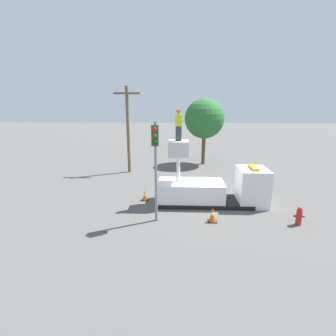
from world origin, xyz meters
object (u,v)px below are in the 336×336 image
at_px(traffic_light_pole, 155,153).
at_px(traffic_cone_curbside, 213,215).
at_px(worker, 179,126).
at_px(fire_hydrant, 299,216).
at_px(traffic_cone_rear, 145,196).
at_px(bucket_truck, 212,189).
at_px(tree_left_bg, 204,119).
at_px(utility_pole, 128,127).

height_order(traffic_light_pole, traffic_cone_curbside, traffic_light_pole).
relative_size(worker, traffic_cone_curbside, 2.22).
xyz_separation_m(worker, traffic_light_pole, (-1.11, -2.64, -1.07)).
xyz_separation_m(fire_hydrant, traffic_cone_curbside, (-4.30, 0.16, -0.09)).
xyz_separation_m(worker, traffic_cone_curbside, (1.81, -2.52, -4.34)).
relative_size(traffic_light_pole, traffic_cone_rear, 8.00).
height_order(bucket_truck, traffic_cone_rear, bucket_truck).
bearing_deg(bucket_truck, traffic_cone_rear, 175.12).
distance_m(worker, tree_left_bg, 10.66).
height_order(traffic_cone_rear, utility_pole, utility_pole).
relative_size(bucket_truck, utility_pole, 0.89).
distance_m(traffic_light_pole, fire_hydrant, 7.89).
bearing_deg(worker, traffic_cone_rear, 170.30).
bearing_deg(utility_pole, traffic_cone_rear, -71.49).
distance_m(bucket_truck, fire_hydrant, 4.86).
height_order(bucket_truck, worker, worker).
xyz_separation_m(traffic_cone_curbside, utility_pole, (-6.12, 9.57, 3.58)).
relative_size(worker, fire_hydrant, 1.82).
relative_size(bucket_truck, traffic_light_pole, 1.26).
distance_m(worker, traffic_cone_curbside, 5.34).
xyz_separation_m(traffic_light_pole, traffic_cone_curbside, (2.91, 0.11, -3.27)).
distance_m(traffic_cone_rear, tree_left_bg, 11.72).
bearing_deg(worker, utility_pole, 121.46).
bearing_deg(fire_hydrant, worker, 156.29).
distance_m(bucket_truck, traffic_cone_rear, 4.20).
bearing_deg(traffic_light_pole, traffic_cone_rear, 107.81).
distance_m(bucket_truck, tree_left_bg, 10.95).
distance_m(bucket_truck, traffic_cone_curbside, 2.59).
distance_m(fire_hydrant, utility_pole, 14.67).
bearing_deg(tree_left_bg, bucket_truck, -91.93).
relative_size(traffic_light_pole, utility_pole, 0.71).
bearing_deg(bucket_truck, utility_pole, 132.19).
relative_size(traffic_light_pole, traffic_cone_curbside, 6.54).
distance_m(traffic_cone_rear, utility_pole, 7.94).
xyz_separation_m(bucket_truck, utility_pole, (-6.38, 7.04, 3.04)).
xyz_separation_m(worker, utility_pole, (-4.31, 7.04, -0.77)).
bearing_deg(traffic_cone_rear, worker, -9.70).
xyz_separation_m(traffic_light_pole, utility_pole, (-3.20, 9.68, 0.31)).
relative_size(fire_hydrant, traffic_cone_rear, 1.49).
height_order(worker, utility_pole, utility_pole).
height_order(bucket_truck, fire_hydrant, bucket_truck).
relative_size(traffic_cone_rear, utility_pole, 0.09).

